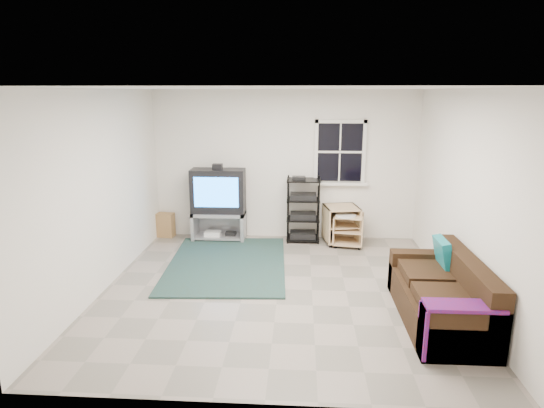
# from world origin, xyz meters

# --- Properties ---
(room) EXTENTS (4.60, 4.62, 4.60)m
(room) POSITION_xyz_m (0.95, 2.27, 1.48)
(room) COLOR gray
(room) RESTS_ON ground
(tv_unit) EXTENTS (0.92, 0.46, 1.36)m
(tv_unit) POSITION_xyz_m (-1.15, 2.05, 0.75)
(tv_unit) COLOR #96969D
(tv_unit) RESTS_ON ground
(av_rack) EXTENTS (0.57, 0.41, 1.14)m
(av_rack) POSITION_xyz_m (0.33, 2.07, 0.49)
(av_rack) COLOR black
(av_rack) RESTS_ON ground
(side_table_left) EXTENTS (0.64, 0.64, 0.65)m
(side_table_left) POSITION_xyz_m (0.98, 2.03, 0.35)
(side_table_left) COLOR tan
(side_table_left) RESTS_ON ground
(side_table_right) EXTENTS (0.56, 0.56, 0.57)m
(side_table_right) POSITION_xyz_m (1.10, 1.88, 0.32)
(side_table_right) COLOR tan
(side_table_right) RESTS_ON ground
(sofa) EXTENTS (0.80, 1.81, 0.83)m
(sofa) POSITION_xyz_m (1.91, -0.73, 0.29)
(sofa) COLOR black
(sofa) RESTS_ON ground
(shag_rug) EXTENTS (1.86, 2.48, 0.03)m
(shag_rug) POSITION_xyz_m (-0.82, 0.84, 0.01)
(shag_rug) COLOR black
(shag_rug) RESTS_ON ground
(paper_bag) EXTENTS (0.33, 0.23, 0.43)m
(paper_bag) POSITION_xyz_m (-2.15, 2.15, 0.22)
(paper_bag) COLOR #A38049
(paper_bag) RESTS_ON ground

